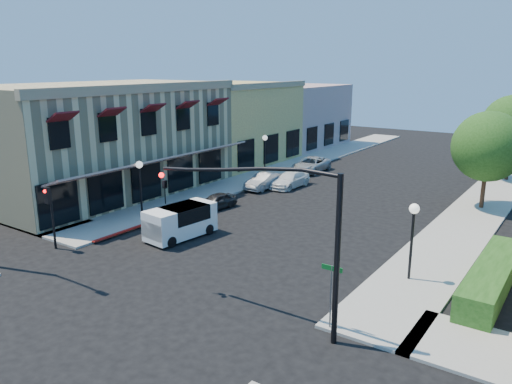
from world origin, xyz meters
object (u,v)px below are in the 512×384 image
Objects in this scene: street_name_sign at (331,287)px; lamppost_right_near at (413,222)px; white_van at (180,220)px; parked_car_a at (216,201)px; parked_car_d at (311,165)px; signal_mast_arm at (282,219)px; lamppost_right_far at (487,163)px; parked_car_c at (290,180)px; secondary_signal at (50,206)px; lamppost_left_near at (140,174)px; street_tree_a at (488,147)px; lamppost_left_far at (265,145)px; parked_car_b at (264,181)px.

street_name_sign is 0.70× the size of lamppost_right_near.
lamppost_right_near is at bearing 7.16° from white_van.
parked_car_d reaches higher than parked_car_a.
signal_mast_arm is 1.92× the size of white_van.
parked_car_c is (-13.30, -4.00, -2.14)m from lamppost_right_far.
secondary_signal is 27.98m from lamppost_right_far.
parked_car_d is at bearing 119.93° from street_name_sign.
secondary_signal is 0.93× the size of lamppost_right_near.
lamppost_left_near is 1.00× the size of lamppost_right_far.
white_van is (-11.28, 4.26, -0.67)m from street_name_sign.
secondary_signal is (-16.80, -20.59, -1.88)m from street_tree_a.
lamppost_left_near is at bearing -105.51° from parked_car_c.
street_name_sign is 0.70× the size of lamppost_left_far.
lamppost_right_far is at bearing 53.86° from secondary_signal.
street_tree_a is 1.55× the size of white_van.
lamppost_left_near is (-16.00, 5.80, 1.04)m from street_name_sign.
street_tree_a is 26.64m from secondary_signal.
parked_car_b is (2.30, 10.42, -2.12)m from lamppost_left_near.
street_name_sign is at bearing -20.67° from white_van.
lamppost_right_far reaches higher than parked_car_c.
parked_car_b is at bearing -159.22° from lamppost_right_far.
lamppost_right_near is at bearing -53.22° from parked_car_d.
lamppost_left_far is (-17.30, 0.00, -1.46)m from street_tree_a.
street_tree_a is at bearing 50.79° from secondary_signal.
white_van is (-12.28, -1.54, -1.71)m from lamppost_right_near.
lamppost_right_near is 12.50m from white_van.
parked_car_b reaches higher than parked_car_c.
lamppost_left_far is (0.00, 14.00, 0.00)m from lamppost_left_near.
lamppost_left_far is 4.72m from parked_car_c.
parked_car_c is at bearing 137.94° from lamppost_right_near.
parked_car_a is at bearing 143.46° from street_name_sign.
lamppost_left_far is 1.00× the size of lamppost_right_far.
parked_car_b is (-2.42, 11.97, -0.41)m from white_van.
secondary_signal is 18.94m from parked_car_c.
signal_mast_arm is 21.07m from parked_car_b.
signal_mast_arm is 2.14× the size of parked_car_b.
secondary_signal is 0.80× the size of white_van.
lamppost_right_far is 0.76× the size of parked_car_d.
lamppost_right_near is 0.86× the size of white_van.
street_tree_a is 15.83m from parked_car_b.
lamppost_right_far is 15.86m from parked_car_b.
lamppost_right_far is at bearing 43.26° from lamppost_left_near.
parked_car_b is at bearing -57.26° from lamppost_left_far.
secondary_signal is at bearing -88.61° from lamppost_left_far.
lamppost_right_far is at bearing 55.00° from white_van.
parked_car_b is at bearing 77.56° from lamppost_left_near.
white_van is at bearing -73.12° from lamppost_left_far.
street_tree_a is at bearing 86.24° from street_name_sign.
street_tree_a is at bearing -17.39° from parked_car_d.
lamppost_left_near is at bearing -141.02° from street_tree_a.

